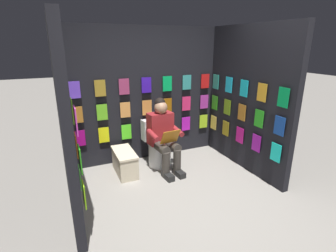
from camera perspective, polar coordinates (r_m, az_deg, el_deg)
ground_plane at (r=3.36m, az=7.30°, el=-19.29°), size 30.00×30.00×0.00m
display_wall_back at (r=4.56m, az=-5.05°, el=6.72°), size 2.76×0.14×2.30m
display_wall_left at (r=4.37m, az=16.98°, el=5.53°), size 0.14×1.92×2.30m
display_wall_right at (r=3.34m, az=-21.94°, el=1.32°), size 0.14×1.92×2.30m
toilet at (r=4.46m, az=-2.29°, el=-4.46°), size 0.42×0.57×0.77m
person_reading at (r=4.17m, az=-0.96°, el=-2.03°), size 0.55×0.71×1.19m
comic_longbox_near at (r=4.26m, az=-9.49°, el=-7.85°), size 0.31×0.65×0.38m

